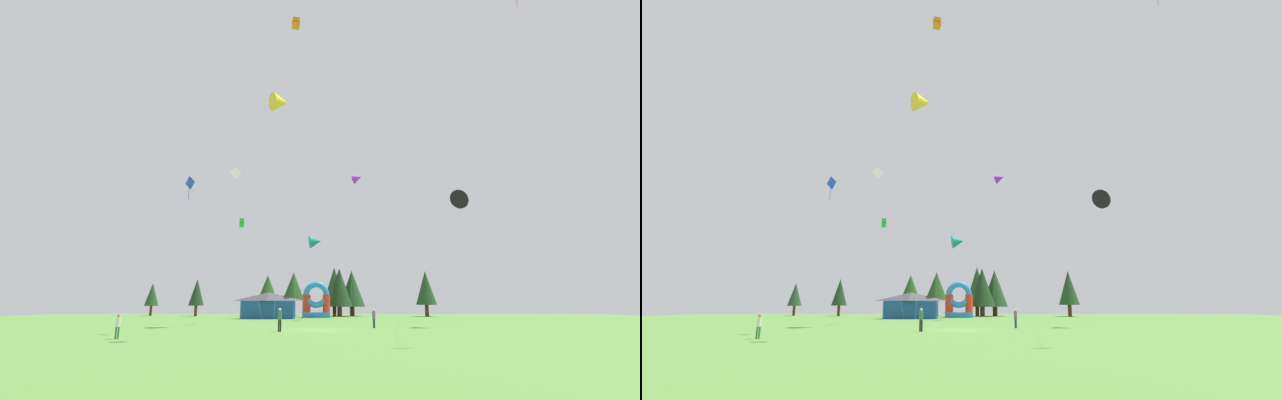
# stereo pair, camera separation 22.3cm
# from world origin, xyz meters

# --- Properties ---
(ground_plane) EXTENTS (120.00, 120.00, 0.00)m
(ground_plane) POSITION_xyz_m (0.00, 0.00, 0.00)
(ground_plane) COLOR #548438
(kite_orange_box) EXTENTS (2.70, 8.17, 25.09)m
(kite_orange_box) POSITION_xyz_m (-1.46, -8.15, 24.50)
(kite_orange_box) COLOR orange
(kite_orange_box) RESTS_ON ground_plane
(kite_white_diamond) EXTENTS (4.70, 1.45, 18.57)m
(kite_white_diamond) POSITION_xyz_m (-10.66, 12.12, 17.89)
(kite_white_diamond) COLOR white
(kite_white_diamond) RESTS_ON ground_plane
(kite_black_delta) EXTENTS (6.72, 2.24, 13.98)m
(kite_black_delta) POSITION_xyz_m (14.64, 6.25, 12.91)
(kite_black_delta) COLOR black
(kite_black_delta) RESTS_ON ground_plane
(kite_yellow_delta) EXTENTS (4.35, 6.23, 26.82)m
(kite_yellow_delta) POSITION_xyz_m (-4.69, 7.92, 25.57)
(kite_yellow_delta) COLOR yellow
(kite_yellow_delta) RESTS_ON ground_plane
(kite_green_box) EXTENTS (0.55, 2.88, 12.17)m
(kite_green_box) POSITION_xyz_m (-9.43, 11.42, 11.61)
(kite_green_box) COLOR green
(kite_green_box) RESTS_ON ground_plane
(kite_purple_delta) EXTENTS (2.64, 5.80, 21.96)m
(kite_purple_delta) POSITION_xyz_m (5.26, 25.04, 21.08)
(kite_purple_delta) COLOR purple
(kite_purple_delta) RESTS_ON ground_plane
(kite_blue_diamond) EXTENTS (1.36, 3.77, 12.58)m
(kite_blue_diamond) POSITION_xyz_m (-10.69, -4.38, 12.02)
(kite_blue_diamond) COLOR blue
(kite_blue_diamond) RESTS_ON ground_plane
(kite_teal_delta) EXTENTS (2.45, 3.66, 13.16)m
(kite_teal_delta) POSITION_xyz_m (-1.41, 30.40, 12.01)
(kite_teal_delta) COLOR #0C7F7A
(kite_teal_delta) RESTS_ON ground_plane
(person_midfield) EXTENTS (0.45, 0.45, 1.87)m
(person_midfield) POSITION_xyz_m (-2.95, -2.54, 1.11)
(person_midfield) COLOR black
(person_midfield) RESTS_ON ground_plane
(person_left_edge) EXTENTS (0.35, 0.35, 1.59)m
(person_left_edge) POSITION_xyz_m (-12.62, -10.40, 0.95)
(person_left_edge) COLOR #33723F
(person_left_edge) RESTS_ON ground_plane
(person_far_side) EXTENTS (0.42, 0.42, 1.75)m
(person_far_side) POSITION_xyz_m (5.28, 2.98, 1.04)
(person_far_side) COLOR navy
(person_far_side) RESTS_ON ground_plane
(inflatable_blue_arch) EXTENTS (4.52, 4.25, 5.82)m
(inflatable_blue_arch) POSITION_xyz_m (-1.39, 34.86, 2.16)
(inflatable_blue_arch) COLOR #268CD8
(inflatable_blue_arch) RESTS_ON ground_plane
(festival_tent) EXTENTS (7.94, 3.06, 3.90)m
(festival_tent) POSITION_xyz_m (-8.47, 28.28, 1.95)
(festival_tent) COLOR #19478C
(festival_tent) RESTS_ON ground_plane
(tree_row_0) EXTENTS (2.62, 2.62, 6.09)m
(tree_row_0) POSITION_xyz_m (-33.31, 44.60, 3.91)
(tree_row_0) COLOR #4C331E
(tree_row_0) RESTS_ON ground_plane
(tree_row_1) EXTENTS (2.83, 2.83, 6.73)m
(tree_row_1) POSITION_xyz_m (-24.02, 42.46, 4.26)
(tree_row_1) COLOR #4C331E
(tree_row_1) RESTS_ON ground_plane
(tree_row_2) EXTENTS (3.84, 3.84, 7.41)m
(tree_row_2) POSITION_xyz_m (-10.63, 41.58, 4.89)
(tree_row_2) COLOR #4C331E
(tree_row_2) RESTS_ON ground_plane
(tree_row_3) EXTENTS (4.25, 4.25, 8.17)m
(tree_row_3) POSITION_xyz_m (-6.19, 45.26, 5.41)
(tree_row_3) COLOR #4C331E
(tree_row_3) RESTS_ON ground_plane
(tree_row_4) EXTENTS (3.75, 3.75, 8.78)m
(tree_row_4) POSITION_xyz_m (1.62, 41.31, 5.71)
(tree_row_4) COLOR #4C331E
(tree_row_4) RESTS_ON ground_plane
(tree_row_5) EXTENTS (4.68, 4.68, 8.53)m
(tree_row_5) POSITION_xyz_m (2.54, 40.85, 5.09)
(tree_row_5) COLOR #4C331E
(tree_row_5) RESTS_ON ground_plane
(tree_row_6) EXTENTS (4.86, 4.86, 8.35)m
(tree_row_6) POSITION_xyz_m (4.89, 43.34, 4.98)
(tree_row_6) COLOR #4C331E
(tree_row_6) RESTS_ON ground_plane
(tree_row_7) EXTENTS (3.68, 3.68, 8.01)m
(tree_row_7) POSITION_xyz_m (18.07, 40.72, 4.97)
(tree_row_7) COLOR #4C331E
(tree_row_7) RESTS_ON ground_plane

